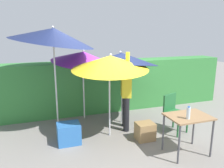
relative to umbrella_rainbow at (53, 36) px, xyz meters
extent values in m
plane|color=gray|center=(1.27, -0.63, -2.23)|extent=(24.00, 24.00, 0.00)
cube|color=#38843D|center=(1.27, 0.99, -1.49)|extent=(8.00, 0.70, 1.48)
cylinder|color=silver|center=(-0.01, -0.02, -1.19)|extent=(0.04, 0.04, 2.07)
cone|color=#19234C|center=(0.00, 0.00, 0.00)|extent=(1.91, 1.88, 0.67)
sphere|color=silver|center=(0.01, 0.02, 0.18)|extent=(0.05, 0.05, 0.05)
cylinder|color=silver|center=(1.08, -0.72, -1.46)|extent=(0.04, 0.04, 1.53)
cone|color=yellow|center=(1.09, -0.73, -0.55)|extent=(1.67, 1.68, 0.47)
sphere|color=silver|center=(1.10, -0.73, -0.38)|extent=(0.05, 0.05, 0.05)
cylinder|color=silver|center=(0.74, 0.47, -1.46)|extent=(0.04, 0.04, 1.53)
cone|color=purple|center=(0.75, 0.48, -0.55)|extent=(1.66, 1.65, 0.59)
sphere|color=silver|center=(0.77, 0.50, -0.39)|extent=(0.05, 0.05, 0.05)
cylinder|color=silver|center=(1.61, -0.12, -1.48)|extent=(0.04, 0.04, 1.49)
cone|color=#19234C|center=(1.58, -0.11, -0.57)|extent=(1.86, 1.86, 0.69)
sphere|color=silver|center=(1.56, -0.10, -0.40)|extent=(0.05, 0.05, 0.05)
cylinder|color=black|center=(1.52, -0.64, -1.82)|extent=(0.14, 0.14, 0.82)
cylinder|color=black|center=(1.60, -0.37, -1.82)|extent=(0.14, 0.14, 0.82)
cube|color=yellow|center=(1.56, -0.50, -1.13)|extent=(0.31, 0.41, 0.56)
sphere|color=#8C6647|center=(1.56, -0.50, -0.74)|extent=(0.22, 0.22, 0.22)
cylinder|color=yellow|center=(1.49, -0.72, -0.63)|extent=(0.11, 0.11, 0.56)
cylinder|color=#8C6647|center=(1.62, -0.28, -1.15)|extent=(0.11, 0.11, 0.52)
cylinder|color=#236633|center=(2.48, -1.32, -2.01)|extent=(0.04, 0.04, 0.44)
cylinder|color=#236633|center=(2.84, -1.18, -2.01)|extent=(0.04, 0.04, 0.44)
cylinder|color=#236633|center=(2.34, -0.96, -2.01)|extent=(0.04, 0.04, 0.44)
cylinder|color=#236633|center=(2.70, -0.82, -2.01)|extent=(0.04, 0.04, 0.44)
cube|color=#236633|center=(2.59, -1.07, -1.76)|extent=(0.57, 0.57, 0.05)
cube|color=#236633|center=(2.52, -0.88, -1.54)|extent=(0.42, 0.20, 0.40)
cube|color=#2D6BB7|center=(0.15, -0.80, -2.01)|extent=(0.47, 0.39, 0.43)
cube|color=#9E7A4C|center=(1.75, -1.17, -2.03)|extent=(0.38, 0.32, 0.38)
cylinder|color=#4C4C51|center=(2.61, -1.67, -1.85)|extent=(0.04, 0.04, 0.75)
cylinder|color=#4C4C51|center=(1.89, -1.67, -1.85)|extent=(0.04, 0.04, 0.75)
cylinder|color=#4C4C51|center=(2.61, -2.19, -1.85)|extent=(0.04, 0.04, 0.75)
cylinder|color=#4C4C51|center=(1.89, -2.19, -1.85)|extent=(0.04, 0.04, 0.75)
cube|color=#99724C|center=(2.25, -1.93, -1.47)|extent=(0.80, 0.60, 0.03)
cylinder|color=silver|center=(2.13, -2.06, -1.34)|extent=(0.07, 0.07, 0.22)
cylinder|color=#2D60B7|center=(2.13, -2.06, -1.22)|extent=(0.04, 0.04, 0.02)
camera|label=1|loc=(-0.36, -5.17, 0.08)|focal=35.53mm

